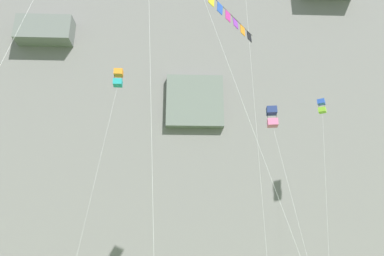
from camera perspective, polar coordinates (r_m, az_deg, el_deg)
cliff_face at (r=78.40m, az=-0.08°, el=7.52°), size 180.00×34.78×75.08m
kite_banner_high_right at (r=21.32m, az=5.98°, el=16.93°), size 4.52×5.74×15.84m
kite_box_mid_left at (r=27.23m, az=12.79°, el=1.72°), size 1.49×3.31×12.87m
kite_box_mid_right at (r=34.49m, az=-11.83°, el=7.85°), size 2.27×3.21×18.86m
kite_box_mid_center at (r=36.49m, az=20.18°, el=3.23°), size 2.70×2.98×16.46m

